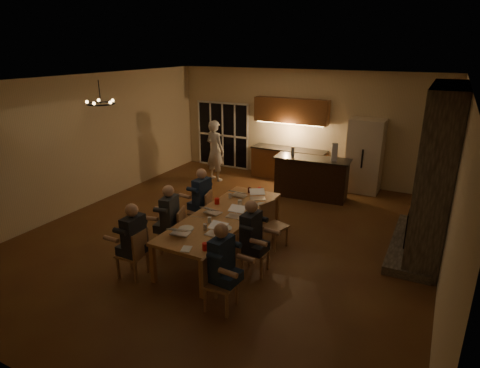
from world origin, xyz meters
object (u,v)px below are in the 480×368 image
at_px(chandelier, 101,104).
at_px(standing_person, 215,151).
at_px(chair_right_far, 274,226).
at_px(redcup_far, 259,190).
at_px(laptop_b, 215,229).
at_px(person_left_near, 135,242).
at_px(chair_left_far, 200,211).
at_px(bar_bottle, 293,151).
at_px(redcup_mid, 217,201).
at_px(person_left_far, 202,199).
at_px(mug_front, 210,220).
at_px(dining_table, 223,233).
at_px(chair_left_near, 132,253).
at_px(person_right_mid, 251,238).
at_px(laptop_f, 258,194).
at_px(mug_back, 230,196).
at_px(plate_left, 186,229).
at_px(can_cola, 249,190).
at_px(chair_right_mid, 255,250).
at_px(laptop_a, 180,228).
at_px(person_right_near, 222,266).
at_px(laptop_c, 213,207).
at_px(bar_blender, 334,152).
at_px(bar_island, 311,178).
at_px(person_left_mid, 170,220).
at_px(mug_mid, 240,202).
at_px(laptop_d, 235,211).
at_px(chair_left_mid, 172,230).
at_px(laptop_e, 239,191).
at_px(chair_right_near, 221,283).
at_px(plate_far, 262,205).
at_px(can_silver, 205,227).
at_px(refrigerator, 365,156).

bearing_deg(chandelier, standing_person, 88.17).
height_order(chair_right_far, redcup_far, chair_right_far).
bearing_deg(laptop_b, person_left_near, -145.76).
bearing_deg(chair_left_far, bar_bottle, 147.83).
xyz_separation_m(redcup_mid, redcup_far, (0.49, 1.00, 0.00)).
height_order(person_left_far, mug_front, person_left_far).
height_order(dining_table, chair_left_near, chair_left_near).
xyz_separation_m(person_right_mid, laptop_f, (-0.61, 1.59, 0.17)).
bearing_deg(chair_right_far, mug_back, 97.06).
bearing_deg(plate_left, can_cola, 85.33).
bearing_deg(chair_right_mid, laptop_a, 111.83).
distance_m(person_right_near, person_left_far, 2.80).
xyz_separation_m(laptop_c, bar_blender, (1.39, 3.60, 0.44)).
relative_size(bar_island, laptop_f, 6.06).
relative_size(person_left_mid, person_left_far, 1.00).
relative_size(laptop_c, plate_left, 1.17).
relative_size(standing_person, mug_mid, 18.00).
bearing_deg(chandelier, laptop_f, 27.67).
bearing_deg(chair_right_mid, redcup_far, 18.07).
height_order(chandelier, mug_mid, chandelier).
distance_m(bar_island, chandelier, 5.50).
distance_m(person_right_near, standing_person, 6.19).
relative_size(laptop_b, mug_mid, 3.20).
height_order(bar_island, standing_person, standing_person).
distance_m(laptop_d, laptop_f, 1.05).
distance_m(chair_left_far, bar_blender, 3.76).
distance_m(chair_left_mid, laptop_c, 0.91).
distance_m(laptop_a, laptop_d, 1.18).
xyz_separation_m(chair_left_far, person_left_near, (0.07, -2.13, 0.24)).
relative_size(laptop_a, laptop_e, 1.00).
height_order(chair_left_mid, laptop_c, laptop_c).
relative_size(person_right_near, standing_person, 0.77).
xyz_separation_m(laptop_a, mug_front, (0.20, 0.64, -0.06)).
bearing_deg(chair_left_mid, chair_right_mid, 72.52).
relative_size(chair_left_mid, person_right_mid, 0.64).
bearing_deg(redcup_mid, mug_mid, 22.46).
distance_m(chandelier, redcup_mid, 2.98).
xyz_separation_m(person_left_mid, can_cola, (0.76, 1.87, 0.12)).
distance_m(chair_left_mid, redcup_mid, 1.10).
xyz_separation_m(chair_left_far, person_left_mid, (0.04, -1.11, 0.24)).
xyz_separation_m(laptop_e, mug_mid, (0.25, -0.45, -0.06)).
xyz_separation_m(person_left_mid, bar_blender, (2.02, 4.13, 0.61)).
relative_size(chair_left_near, laptop_b, 2.78).
height_order(chair_right_near, person_right_mid, person_right_mid).
bearing_deg(chair_left_far, plate_far, 85.54).
xyz_separation_m(chair_left_mid, can_silver, (0.92, -0.24, 0.37)).
height_order(plate_left, bar_blender, bar_blender).
height_order(chair_right_mid, laptop_a, laptop_a).
xyz_separation_m(refrigerator, chair_right_near, (-0.82, -6.38, -0.55)).
bearing_deg(chandelier, laptop_b, -8.86).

